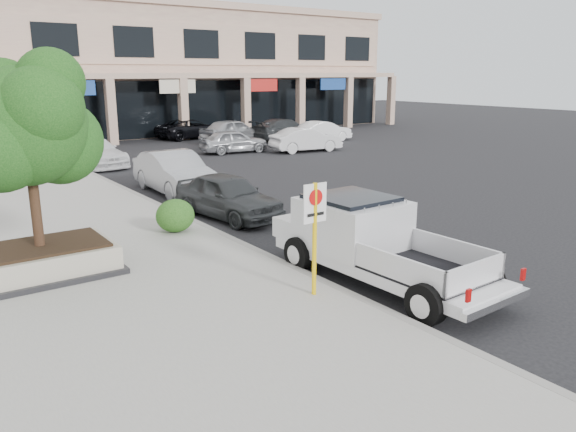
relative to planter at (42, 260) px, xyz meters
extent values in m
plane|color=black|center=(6.40, -3.94, -0.48)|extent=(120.00, 120.00, 0.00)
cube|color=gray|center=(0.90, 2.06, -0.40)|extent=(8.00, 52.00, 0.15)
cube|color=gray|center=(4.85, 2.06, -0.40)|extent=(0.20, 52.00, 0.15)
cube|color=tan|center=(14.40, 30.06, 4.02)|extent=(40.00, 10.00, 9.00)
cube|color=tan|center=(14.40, 30.06, 8.77)|extent=(40.40, 10.40, 0.50)
cube|color=tan|center=(14.40, 23.96, 3.82)|extent=(40.00, 2.20, 0.35)
cube|color=tan|center=(34.40, 23.11, 1.62)|extent=(0.55, 0.55, 4.20)
cube|color=black|center=(14.40, 25.01, 1.52)|extent=(39.20, 0.08, 3.90)
cube|color=black|center=(0.00, 0.00, -0.27)|extent=(3.20, 2.20, 0.12)
cube|color=gray|center=(0.00, 0.00, 0.04)|extent=(3.00, 2.00, 0.50)
cube|color=black|center=(0.00, 0.00, 0.32)|extent=(2.70, 1.70, 0.06)
cylinder|color=black|center=(0.00, 0.00, 1.45)|extent=(0.22, 0.22, 2.20)
sphere|color=#103D10|center=(0.00, 0.00, 2.95)|extent=(2.50, 2.50, 2.50)
sphere|color=#103D10|center=(0.70, 0.30, 2.55)|extent=(1.90, 1.90, 1.90)
sphere|color=#103D10|center=(-0.30, 0.50, 3.55)|extent=(1.60, 1.60, 1.60)
cylinder|color=yellow|center=(4.21, -4.44, 0.82)|extent=(0.09, 0.09, 2.30)
cube|color=white|center=(4.21, -4.44, 1.57)|extent=(0.55, 0.03, 0.78)
cylinder|color=red|center=(4.21, -4.47, 1.69)|extent=(0.32, 0.02, 0.32)
ellipsoid|color=#194413|center=(3.87, 1.46, 0.14)|extent=(1.10, 0.99, 0.93)
imported|color=#2C2F31|center=(6.18, 2.53, 0.23)|extent=(2.23, 4.35, 1.42)
imported|color=#999BA1|center=(6.37, 6.98, 0.32)|extent=(1.82, 4.88, 1.59)
imported|color=silver|center=(5.80, 15.26, 0.22)|extent=(2.49, 5.01, 1.40)
imported|color=black|center=(5.83, 18.91, 0.19)|extent=(2.33, 4.82, 1.32)
imported|color=#A4A7AC|center=(13.85, 15.39, 0.20)|extent=(4.12, 2.07, 1.34)
imported|color=silver|center=(17.57, 13.39, 0.22)|extent=(4.39, 2.04, 1.39)
imported|color=#282B2D|center=(19.83, 18.80, 0.26)|extent=(5.31, 2.83, 1.47)
imported|color=black|center=(15.00, 23.45, 0.20)|extent=(5.25, 3.21, 1.36)
imported|color=#A1A4A9|center=(16.11, 19.39, 0.32)|extent=(4.95, 2.79, 1.59)
imported|color=white|center=(21.54, 16.75, 0.20)|extent=(4.11, 1.47, 1.35)
camera|label=1|loc=(-2.40, -12.80, 4.05)|focal=35.00mm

